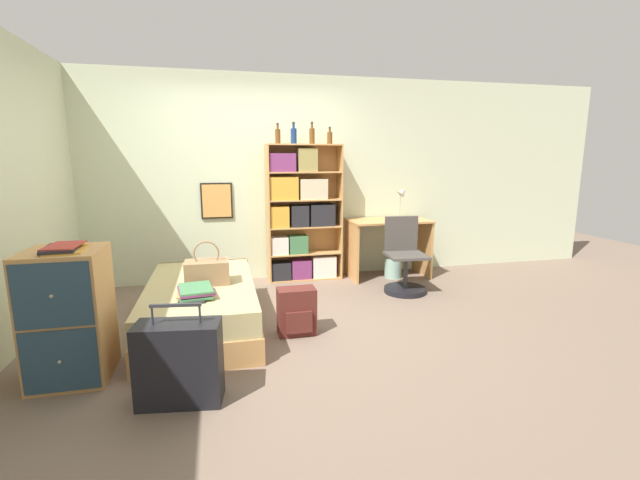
{
  "coord_description": "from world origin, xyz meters",
  "views": [
    {
      "loc": [
        -0.43,
        -3.95,
        1.56
      ],
      "look_at": [
        0.55,
        0.18,
        0.75
      ],
      "focal_mm": 24.0,
      "sensor_mm": 36.0,
      "label": 1
    }
  ],
  "objects": [
    {
      "name": "magazine_pile_on_dresser",
      "position": [
        -1.48,
        -0.78,
        0.96
      ],
      "size": [
        0.28,
        0.38,
        0.04
      ],
      "color": "gold",
      "rests_on": "dresser"
    },
    {
      "name": "book_stack_on_bed",
      "position": [
        -0.65,
        -0.41,
        0.47
      ],
      "size": [
        0.32,
        0.39,
        0.08
      ],
      "color": "#232328",
      "rests_on": "bed"
    },
    {
      "name": "desk_lamp",
      "position": [
        1.96,
        1.35,
        1.06
      ],
      "size": [
        0.18,
        0.13,
        0.43
      ],
      "color": "#ADA89E",
      "rests_on": "desk"
    },
    {
      "name": "backpack",
      "position": [
        0.21,
        -0.36,
        0.21
      ],
      "size": [
        0.34,
        0.23,
        0.43
      ],
      "color": "#56231E",
      "rests_on": "ground_plane"
    },
    {
      "name": "ground_plane",
      "position": [
        0.0,
        0.0,
        0.0
      ],
      "size": [
        14.0,
        14.0,
        0.0
      ],
      "primitive_type": "plane",
      "color": "#756051"
    },
    {
      "name": "desk_chair",
      "position": [
        1.68,
        0.59,
        0.28
      ],
      "size": [
        0.49,
        0.49,
        0.88
      ],
      "color": "black",
      "rests_on": "ground_plane"
    },
    {
      "name": "waste_bin",
      "position": [
        1.79,
        1.19,
        0.13
      ],
      "size": [
        0.22,
        0.22,
        0.26
      ],
      "color": "#99C1B2",
      "rests_on": "ground_plane"
    },
    {
      "name": "wall_back",
      "position": [
        -0.0,
        1.6,
        1.3
      ],
      "size": [
        10.0,
        0.09,
        2.6
      ],
      "color": "beige",
      "rests_on": "ground_plane"
    },
    {
      "name": "handbag",
      "position": [
        -0.56,
        -0.03,
        0.55
      ],
      "size": [
        0.39,
        0.25,
        0.4
      ],
      "color": "#93704C",
      "rests_on": "bed"
    },
    {
      "name": "wall_left",
      "position": [
        -2.09,
        0.0,
        1.3
      ],
      "size": [
        0.06,
        10.0,
        2.6
      ],
      "color": "beige",
      "rests_on": "ground_plane"
    },
    {
      "name": "bottle_clear",
      "position": [
        0.74,
        1.4,
        1.84
      ],
      "size": [
        0.07,
        0.07,
        0.27
      ],
      "color": "brown",
      "rests_on": "bookcase"
    },
    {
      "name": "bookcase",
      "position": [
        0.58,
        1.4,
        0.83
      ],
      "size": [
        0.95,
        0.28,
        1.74
      ],
      "color": "tan",
      "rests_on": "ground_plane"
    },
    {
      "name": "suitcase",
      "position": [
        -0.72,
        -1.27,
        0.27
      ],
      "size": [
        0.56,
        0.32,
        0.67
      ],
      "color": "black",
      "rests_on": "ground_plane"
    },
    {
      "name": "bottle_green",
      "position": [
        0.31,
        1.39,
        1.83
      ],
      "size": [
        0.06,
        0.06,
        0.25
      ],
      "color": "brown",
      "rests_on": "bookcase"
    },
    {
      "name": "bed",
      "position": [
        -0.63,
        0.02,
        0.21
      ],
      "size": [
        0.98,
        1.83,
        0.43
      ],
      "color": "tan",
      "rests_on": "ground_plane"
    },
    {
      "name": "bottle_brown",
      "position": [
        0.51,
        1.41,
        1.84
      ],
      "size": [
        0.07,
        0.07,
        0.27
      ],
      "color": "navy",
      "rests_on": "bookcase"
    },
    {
      "name": "desk",
      "position": [
        1.73,
        1.25,
        0.52
      ],
      "size": [
        1.05,
        0.59,
        0.77
      ],
      "color": "tan",
      "rests_on": "ground_plane"
    },
    {
      "name": "bottle_blue",
      "position": [
        0.96,
        1.39,
        1.82
      ],
      "size": [
        0.07,
        0.07,
        0.21
      ],
      "color": "brown",
      "rests_on": "bookcase"
    },
    {
      "name": "dresser",
      "position": [
        -1.49,
        -0.75,
        0.47
      ],
      "size": [
        0.5,
        0.54,
        0.94
      ],
      "color": "tan",
      "rests_on": "ground_plane"
    }
  ]
}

